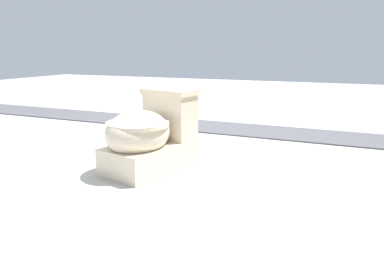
# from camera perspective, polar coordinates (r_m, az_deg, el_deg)

# --- Properties ---
(ground_plane) EXTENTS (14.00, 14.00, 0.00)m
(ground_plane) POSITION_cam_1_polar(r_m,az_deg,el_deg) (2.67, -6.68, -4.88)
(ground_plane) COLOR #A8A59E
(gravel_strip) EXTENTS (0.56, 8.00, 0.01)m
(gravel_strip) POSITION_cam_1_polar(r_m,az_deg,el_deg) (3.61, 10.21, -0.44)
(gravel_strip) COLOR #4C4C51
(gravel_strip) RESTS_ON ground
(toilet) EXTENTS (0.70, 0.51, 0.52)m
(toilet) POSITION_cam_1_polar(r_m,az_deg,el_deg) (2.41, -6.61, -1.27)
(toilet) COLOR beige
(toilet) RESTS_ON ground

